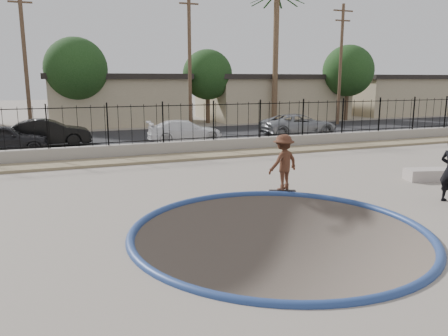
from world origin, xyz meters
TOP-DOWN VIEW (x-y plane):
  - ground at (0.00, 12.00)m, footprint 120.00×120.00m
  - bowl_pit at (0.00, -1.00)m, footprint 6.84×6.84m
  - coping_ring at (0.00, -1.00)m, footprint 7.04×7.04m
  - rock_strip at (0.00, 9.20)m, footprint 42.00×1.60m
  - retaining_wall at (0.00, 10.30)m, footprint 42.00×0.45m
  - fence at (0.00, 10.30)m, footprint 40.00×0.04m
  - street at (0.00, 17.00)m, footprint 90.00×8.00m
  - house_center at (0.00, 26.50)m, footprint 10.60×8.60m
  - house_east at (14.00, 26.50)m, footprint 12.60×8.60m
  - house_east_far at (28.00, 26.50)m, footprint 11.60×8.60m
  - palm_right at (12.00, 22.00)m, footprint 2.30×2.30m
  - utility_pole_left at (-6.00, 19.00)m, footprint 1.70×0.24m
  - utility_pole_mid at (4.00, 19.00)m, footprint 1.70×0.24m
  - utility_pole_right at (16.00, 19.00)m, footprint 1.70×0.24m
  - street_tree_left at (-3.00, 23.00)m, footprint 4.32×4.32m
  - street_tree_mid at (7.00, 24.00)m, footprint 3.96×3.96m
  - street_tree_right at (19.00, 22.00)m, footprint 4.32×4.32m
  - skater at (1.83, 2.16)m, footprint 1.27×0.95m
  - skateboard at (1.83, 2.16)m, footprint 0.85×0.51m
  - concrete_ledge at (7.50, 1.81)m, footprint 1.73×1.10m
  - car_a at (-7.04, 13.40)m, footprint 4.14×1.85m
  - car_b at (-5.05, 15.00)m, footprint 4.33×1.53m
  - car_c at (2.12, 13.96)m, footprint 4.35×2.08m
  - car_d at (9.59, 14.16)m, footprint 4.87×2.34m

SIDE VIEW (x-z plane):
  - ground at x=0.00m, z-range -2.20..0.00m
  - bowl_pit at x=0.00m, z-range -0.90..0.90m
  - coping_ring at x=0.00m, z-range -0.10..0.10m
  - street at x=0.00m, z-range 0.00..0.04m
  - rock_strip at x=0.00m, z-range 0.00..0.11m
  - skateboard at x=1.83m, z-range 0.02..0.09m
  - concrete_ledge at x=7.50m, z-range 0.00..0.40m
  - retaining_wall at x=0.00m, z-range 0.00..0.60m
  - car_c at x=2.12m, z-range 0.04..1.26m
  - car_d at x=9.59m, z-range 0.04..1.37m
  - car_a at x=-7.04m, z-range 0.04..1.42m
  - car_b at x=-5.05m, z-range 0.04..1.46m
  - skater at x=1.83m, z-range 0.00..1.75m
  - fence at x=0.00m, z-range 0.60..2.40m
  - house_east at x=14.00m, z-range 0.02..3.92m
  - house_east_far at x=28.00m, z-range 0.02..3.92m
  - house_center at x=0.00m, z-range 0.02..3.92m
  - street_tree_mid at x=7.00m, z-range 0.92..6.75m
  - street_tree_left at x=-3.00m, z-range 1.01..7.37m
  - street_tree_right at x=19.00m, z-range 1.01..7.37m
  - utility_pole_left at x=-6.00m, z-range 0.20..9.20m
  - utility_pole_right at x=16.00m, z-range 0.20..9.20m
  - utility_pole_mid at x=4.00m, z-range 0.21..9.71m
  - palm_right at x=12.00m, z-range 2.18..12.48m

